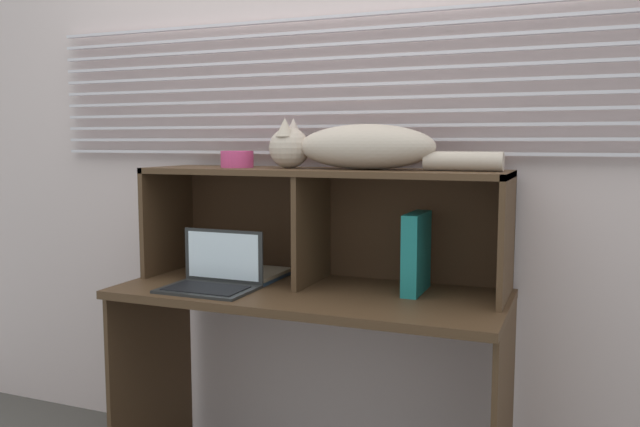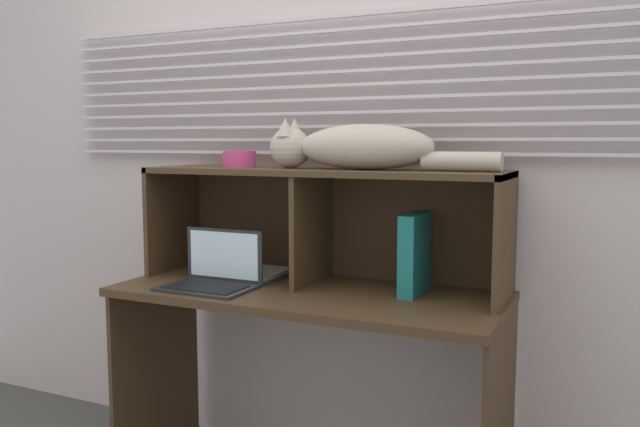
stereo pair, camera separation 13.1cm
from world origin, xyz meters
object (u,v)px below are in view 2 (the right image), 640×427
Objects in this scene: binder_upright at (415,254)px; small_basket at (240,159)px; cat at (354,147)px; laptop at (213,276)px; book_stack at (262,274)px.

binder_upright is 0.78m from small_basket.
cat is 0.48m from small_basket.
laptop reaches higher than book_stack.
binder_upright is at bearing 0.00° from cat.
binder_upright is 2.23× the size of small_basket.
book_stack is at bearing 69.18° from laptop.
binder_upright is 0.63m from book_stack.
binder_upright is at bearing 0.00° from small_basket.
cat reaches higher than small_basket.
laptop is 1.16× the size of binder_upright.
cat is 0.69m from laptop.
book_stack is (-0.62, -0.00, -0.13)m from binder_upright.
binder_upright reaches higher than laptop.
book_stack is (-0.39, -0.00, -0.50)m from cat.
small_basket is (-0.48, 0.00, -0.05)m from cat.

